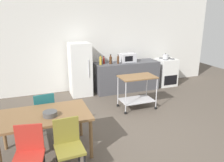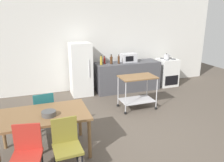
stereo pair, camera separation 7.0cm
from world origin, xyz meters
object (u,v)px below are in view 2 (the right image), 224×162
object	(u,v)px
dining_table	(43,118)
bottle_sesame_oil	(119,60)
kettle	(167,57)
stove_oven	(167,72)
microwave	(129,58)
refrigerator	(81,69)
bottle_vinegar	(101,61)
bottle_sparkling_water	(111,60)
chair_teal	(44,110)
chair_olive	(67,144)
chair_red	(27,152)
kitchen_cart	(137,87)
bottle_soda	(104,61)
fruit_bowl	(49,113)

from	to	relation	value
dining_table	bottle_sesame_oil	world-z (taller)	bottle_sesame_oil
dining_table	kettle	xyz separation A→B (m)	(4.00, 2.54, 0.33)
stove_oven	microwave	distance (m)	1.52
stove_oven	refrigerator	xyz separation A→B (m)	(-2.90, 0.08, 0.32)
bottle_vinegar	bottle_sparkling_water	xyz separation A→B (m)	(0.32, 0.03, -0.01)
chair_teal	kettle	world-z (taller)	kettle
microwave	refrigerator	bearing A→B (deg)	178.07
chair_teal	stove_oven	bearing A→B (deg)	-160.39
chair_olive	bottle_sesame_oil	bearing A→B (deg)	54.99
chair_olive	chair_red	size ratio (longest dim) A/B	1.00
bottle_vinegar	bottle_sparkling_water	distance (m)	0.32
chair_olive	kitchen_cart	distance (m)	2.81
dining_table	bottle_soda	world-z (taller)	bottle_soda
chair_red	refrigerator	size ratio (longest dim) A/B	0.57
chair_teal	stove_oven	xyz separation A→B (m)	(4.09, 1.96, -0.07)
chair_red	bottle_sparkling_water	bearing A→B (deg)	65.01
kitchen_cart	bottle_vinegar	world-z (taller)	bottle_vinegar
chair_olive	chair_red	world-z (taller)	same
chair_teal	chair_olive	world-z (taller)	same
chair_teal	bottle_vinegar	xyz separation A→B (m)	(1.77, 1.87, 0.50)
bottle_sparkling_water	bottle_sesame_oil	xyz separation A→B (m)	(0.22, -0.06, 0.00)
fruit_bowl	kettle	world-z (taller)	kettle
bottle_soda	microwave	distance (m)	0.78
kettle	refrigerator	bearing A→B (deg)	176.30
refrigerator	bottle_sesame_oil	world-z (taller)	refrigerator
bottle_vinegar	chair_teal	bearing A→B (deg)	-133.43
stove_oven	bottle_sesame_oil	xyz separation A→B (m)	(-1.78, -0.11, 0.57)
kitchen_cart	chair_olive	bearing A→B (deg)	-137.35
chair_red	stove_oven	bearing A→B (deg)	48.37
chair_teal	chair_red	bearing A→B (deg)	71.55
fruit_bowl	chair_teal	bearing A→B (deg)	93.95
bottle_sparkling_water	chair_teal	bearing A→B (deg)	-137.76
bottle_vinegar	bottle_sesame_oil	distance (m)	0.54
chair_teal	bottle_vinegar	distance (m)	2.62
bottle_soda	chair_teal	bearing A→B (deg)	-133.86
bottle_soda	stove_oven	bearing A→B (deg)	-0.75
chair_teal	chair_olive	size ratio (longest dim) A/B	1.00
kitchen_cart	bottle_vinegar	xyz separation A→B (m)	(-0.54, 1.33, 0.45)
refrigerator	bottle_soda	world-z (taller)	refrigerator
kitchen_cart	bottle_sesame_oil	xyz separation A→B (m)	(0.00, 1.30, 0.45)
microwave	kitchen_cart	bearing A→B (deg)	-104.84
kettle	chair_teal	bearing A→B (deg)	-154.94
kitchen_cart	bottle_vinegar	bearing A→B (deg)	111.92
chair_teal	microwave	world-z (taller)	microwave
kitchen_cart	bottle_sparkling_water	distance (m)	1.45
chair_red	bottle_sparkling_water	size ratio (longest dim) A/B	3.16
chair_olive	refrigerator	xyz separation A→B (m)	(0.95, 3.40, 0.26)
refrigerator	fruit_bowl	size ratio (longest dim) A/B	6.71
bottle_sparkling_water	stove_oven	bearing A→B (deg)	1.59
chair_red	dining_table	bearing A→B (deg)	79.71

